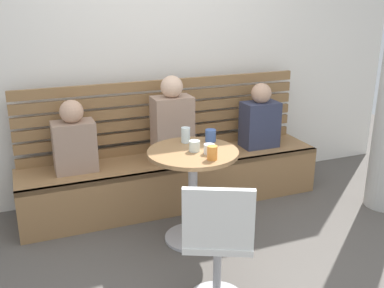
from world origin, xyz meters
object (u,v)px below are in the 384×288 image
at_px(person_child_middle, 74,140).
at_px(cup_glass_short, 195,146).
at_px(white_chair, 218,241).
at_px(cup_mug_blue, 211,135).
at_px(cup_glass_tall, 186,135).
at_px(cup_ceramic_white, 209,149).
at_px(person_child_left, 260,119).
at_px(booth_bench, 174,181).
at_px(person_adult, 172,123).
at_px(cup_tumbler_orange, 212,153).
at_px(cafe_table, 193,178).

bearing_deg(person_child_middle, cup_glass_short, -42.00).
xyz_separation_m(white_chair, cup_mug_blue, (0.38, 0.96, 0.32)).
bearing_deg(cup_glass_tall, cup_glass_short, -93.26).
bearing_deg(cup_ceramic_white, cup_glass_short, 133.04).
distance_m(cup_glass_short, cup_glass_tall, 0.21).
height_order(person_child_left, cup_glass_tall, person_child_left).
height_order(booth_bench, person_child_middle, person_child_middle).
bearing_deg(person_child_middle, person_child_left, -0.67).
xyz_separation_m(person_adult, cup_glass_tall, (-0.04, -0.43, 0.02)).
height_order(white_chair, cup_ceramic_white, white_chair).
bearing_deg(cup_tumbler_orange, person_child_left, 44.72).
relative_size(person_child_left, person_child_middle, 1.02).
xyz_separation_m(booth_bench, cup_mug_blue, (0.13, -0.50, 0.57)).
xyz_separation_m(person_child_left, person_child_middle, (-1.72, 0.02, -0.01)).
xyz_separation_m(white_chair, cup_tumbler_orange, (0.22, 0.59, 0.33)).
relative_size(cup_glass_tall, cup_mug_blue, 1.26).
bearing_deg(booth_bench, white_chair, -99.59).
bearing_deg(person_child_left, person_child_middle, 179.33).
distance_m(booth_bench, cafe_table, 0.72).
distance_m(cup_glass_short, cup_ceramic_white, 0.12).
height_order(booth_bench, person_adult, person_adult).
xyz_separation_m(booth_bench, cup_ceramic_white, (0.01, -0.75, 0.55)).
distance_m(person_child_left, cup_mug_blue, 0.91).
bearing_deg(cafe_table, cup_tumbler_orange, -75.40).
distance_m(white_chair, person_child_left, 1.87).
bearing_deg(person_adult, person_child_left, 2.50).
relative_size(person_child_left, cup_glass_short, 7.67).
xyz_separation_m(white_chair, person_adult, (0.23, 1.44, 0.31)).
height_order(white_chair, person_child_middle, person_child_middle).
xyz_separation_m(white_chair, person_child_middle, (-0.60, 1.49, 0.24)).
bearing_deg(person_child_middle, cafe_table, -41.80).
height_order(cup_glass_short, cup_mug_blue, cup_mug_blue).
height_order(person_adult, cup_glass_tall, person_adult).
bearing_deg(cafe_table, booth_bench, 83.00).
relative_size(cafe_table, cup_ceramic_white, 9.25).
distance_m(person_child_left, person_child_middle, 1.72).
xyz_separation_m(booth_bench, person_child_middle, (-0.85, 0.03, 0.48)).
distance_m(person_adult, cup_glass_short, 0.64).
xyz_separation_m(person_child_middle, cup_mug_blue, (0.98, -0.53, 0.08)).
xyz_separation_m(white_chair, cup_ceramic_white, (0.26, 0.71, 0.31)).
bearing_deg(cup_glass_tall, cafe_table, -95.83).
distance_m(person_child_middle, cup_glass_tall, 0.93).
xyz_separation_m(cafe_table, cup_mug_blue, (0.21, 0.15, 0.27)).
height_order(person_adult, cup_tumbler_orange, person_adult).
bearing_deg(person_child_left, cup_tumbler_orange, -135.28).
relative_size(cup_tumbler_orange, cup_ceramic_white, 1.25).
height_order(cafe_table, cup_tumbler_orange, cup_tumbler_orange).
height_order(cup_glass_short, cup_tumbler_orange, cup_tumbler_orange).
relative_size(white_chair, cup_ceramic_white, 10.63).
relative_size(cup_tumbler_orange, cup_mug_blue, 1.05).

